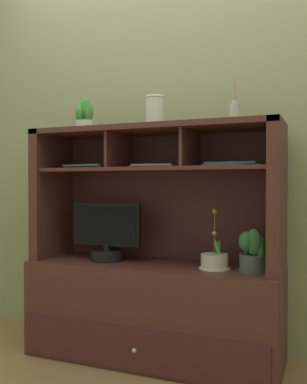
{
  "coord_description": "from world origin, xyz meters",
  "views": [
    {
      "loc": [
        0.93,
        -2.27,
        0.98
      ],
      "look_at": [
        0.0,
        0.0,
        0.94
      ],
      "focal_mm": 40.96,
      "sensor_mm": 36.0,
      "label": 1
    }
  ],
  "objects_px": {
    "potted_fern": "(253,254)",
    "magazine_stack_right": "(93,167)",
    "tv_monitor": "(107,236)",
    "potted_succulent": "(85,116)",
    "magazine_stack_centre": "(156,166)",
    "diffuser_bottle": "(235,112)",
    "potted_orchid": "(215,261)",
    "magazine_stack_left": "(234,165)",
    "media_console": "(154,286)",
    "ceramic_vase": "(155,112)"
  },
  "relations": [
    {
      "from": "tv_monitor",
      "to": "potted_succulent",
      "type": "relative_size",
      "value": 2.13
    },
    {
      "from": "tv_monitor",
      "to": "diffuser_bottle",
      "type": "height_order",
      "value": "diffuser_bottle"
    },
    {
      "from": "potted_orchid",
      "to": "ceramic_vase",
      "type": "height_order",
      "value": "ceramic_vase"
    },
    {
      "from": "magazine_stack_left",
      "to": "potted_succulent",
      "type": "height_order",
      "value": "potted_succulent"
    },
    {
      "from": "tv_monitor",
      "to": "diffuser_bottle",
      "type": "distance_m",
      "value": 1.0
    },
    {
      "from": "potted_fern",
      "to": "magazine_stack_centre",
      "type": "relative_size",
      "value": 0.82
    },
    {
      "from": "tv_monitor",
      "to": "potted_fern",
      "type": "relative_size",
      "value": 1.91
    },
    {
      "from": "potted_orchid",
      "to": "diffuser_bottle",
      "type": "height_order",
      "value": "diffuser_bottle"
    },
    {
      "from": "potted_orchid",
      "to": "ceramic_vase",
      "type": "relative_size",
      "value": 1.77
    },
    {
      "from": "media_console",
      "to": "diffuser_bottle",
      "type": "height_order",
      "value": "diffuser_bottle"
    },
    {
      "from": "magazine_stack_right",
      "to": "ceramic_vase",
      "type": "height_order",
      "value": "ceramic_vase"
    },
    {
      "from": "diffuser_bottle",
      "to": "potted_orchid",
      "type": "bearing_deg",
      "value": -164.89
    },
    {
      "from": "media_console",
      "to": "ceramic_vase",
      "type": "height_order",
      "value": "ceramic_vase"
    },
    {
      "from": "potted_fern",
      "to": "tv_monitor",
      "type": "bearing_deg",
      "value": -179.54
    },
    {
      "from": "potted_fern",
      "to": "magazine_stack_right",
      "type": "bearing_deg",
      "value": 176.58
    },
    {
      "from": "tv_monitor",
      "to": "media_console",
      "type": "bearing_deg",
      "value": 7.16
    },
    {
      "from": "potted_orchid",
      "to": "potted_fern",
      "type": "bearing_deg",
      "value": 3.87
    },
    {
      "from": "potted_orchid",
      "to": "magazine_stack_centre",
      "type": "distance_m",
      "value": 0.63
    },
    {
      "from": "magazine_stack_right",
      "to": "diffuser_bottle",
      "type": "height_order",
      "value": "diffuser_bottle"
    },
    {
      "from": "tv_monitor",
      "to": "potted_succulent",
      "type": "height_order",
      "value": "potted_succulent"
    },
    {
      "from": "magazine_stack_centre",
      "to": "potted_succulent",
      "type": "distance_m",
      "value": 0.55
    },
    {
      "from": "diffuser_bottle",
      "to": "magazine_stack_left",
      "type": "bearing_deg",
      "value": 106.71
    },
    {
      "from": "potted_orchid",
      "to": "magazine_stack_left",
      "type": "xyz_separation_m",
      "value": [
        0.08,
        0.08,
        0.51
      ]
    },
    {
      "from": "diffuser_bottle",
      "to": "ceramic_vase",
      "type": "relative_size",
      "value": 1.32
    },
    {
      "from": "potted_fern",
      "to": "magazine_stack_right",
      "type": "height_order",
      "value": "magazine_stack_right"
    },
    {
      "from": "potted_orchid",
      "to": "magazine_stack_right",
      "type": "height_order",
      "value": "magazine_stack_right"
    },
    {
      "from": "potted_orchid",
      "to": "potted_fern",
      "type": "height_order",
      "value": "potted_orchid"
    },
    {
      "from": "tv_monitor",
      "to": "magazine_stack_right",
      "type": "height_order",
      "value": "magazine_stack_right"
    },
    {
      "from": "potted_fern",
      "to": "diffuser_bottle",
      "type": "xyz_separation_m",
      "value": [
        -0.1,
        0.01,
        0.73
      ]
    },
    {
      "from": "magazine_stack_right",
      "to": "potted_fern",
      "type": "bearing_deg",
      "value": -3.42
    },
    {
      "from": "diffuser_bottle",
      "to": "potted_succulent",
      "type": "distance_m",
      "value": 0.92
    },
    {
      "from": "magazine_stack_left",
      "to": "diffuser_bottle",
      "type": "xyz_separation_m",
      "value": [
        0.02,
        -0.05,
        0.27
      ]
    },
    {
      "from": "magazine_stack_right",
      "to": "tv_monitor",
      "type": "bearing_deg",
      "value": -27.04
    },
    {
      "from": "ceramic_vase",
      "to": "magazine_stack_left",
      "type": "bearing_deg",
      "value": 2.71
    },
    {
      "from": "potted_orchid",
      "to": "magazine_stack_centre",
      "type": "bearing_deg",
      "value": 167.21
    },
    {
      "from": "media_console",
      "to": "potted_orchid",
      "type": "relative_size",
      "value": 4.49
    },
    {
      "from": "tv_monitor",
      "to": "potted_orchid",
      "type": "height_order",
      "value": "tv_monitor"
    },
    {
      "from": "tv_monitor",
      "to": "ceramic_vase",
      "type": "relative_size",
      "value": 2.38
    },
    {
      "from": "potted_orchid",
      "to": "magazine_stack_right",
      "type": "distance_m",
      "value": 0.93
    },
    {
      "from": "tv_monitor",
      "to": "potted_orchid",
      "type": "distance_m",
      "value": 0.65
    },
    {
      "from": "magazine_stack_right",
      "to": "ceramic_vase",
      "type": "xyz_separation_m",
      "value": [
        0.41,
        -0.01,
        0.31
      ]
    },
    {
      "from": "potted_orchid",
      "to": "magazine_stack_right",
      "type": "relative_size",
      "value": 1.04
    },
    {
      "from": "potted_orchid",
      "to": "ceramic_vase",
      "type": "xyz_separation_m",
      "value": [
        -0.36,
        0.06,
        0.81
      ]
    },
    {
      "from": "magazine_stack_right",
      "to": "diffuser_bottle",
      "type": "distance_m",
      "value": 0.91
    },
    {
      "from": "magazine_stack_left",
      "to": "potted_succulent",
      "type": "relative_size",
      "value": 1.62
    },
    {
      "from": "magazine_stack_centre",
      "to": "potted_succulent",
      "type": "xyz_separation_m",
      "value": [
        -0.46,
        -0.03,
        0.31
      ]
    },
    {
      "from": "magazine_stack_centre",
      "to": "magazine_stack_right",
      "type": "relative_size",
      "value": 0.89
    },
    {
      "from": "magazine_stack_centre",
      "to": "tv_monitor",
      "type": "bearing_deg",
      "value": -165.04
    },
    {
      "from": "ceramic_vase",
      "to": "magazine_stack_right",
      "type": "bearing_deg",
      "value": 178.29
    },
    {
      "from": "magazine_stack_left",
      "to": "tv_monitor",
      "type": "bearing_deg",
      "value": -174.25
    }
  ]
}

